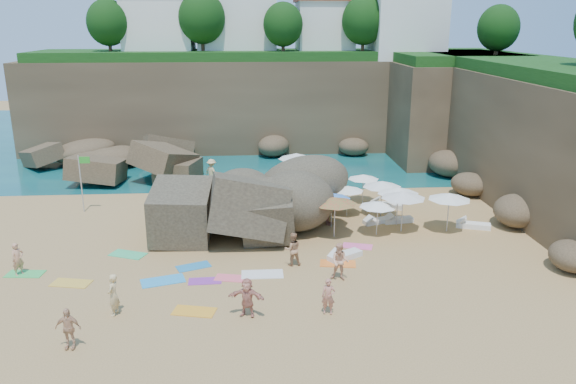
{
  "coord_description": "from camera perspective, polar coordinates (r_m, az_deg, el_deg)",
  "views": [
    {
      "loc": [
        -0.15,
        -27.21,
        11.12
      ],
      "look_at": [
        2.0,
        3.0,
        2.0
      ],
      "focal_mm": 35.0,
      "sensor_mm": 36.0,
      "label": 1
    }
  ],
  "objects": [
    {
      "name": "parasol_11",
      "position": [
        31.99,
        16.09,
        -0.43
      ],
      "size": [
        2.33,
        2.33,
        2.21
      ],
      "color": "silver",
      "rests_on": "ground"
    },
    {
      "name": "towel_13",
      "position": [
        26.19,
        -2.63,
        -8.35
      ],
      "size": [
        1.93,
        0.97,
        0.03
      ],
      "primitive_type": "cube",
      "rotation": [
        0.0,
        0.0,
        -0.0
      ],
      "color": "white",
      "rests_on": "ground"
    },
    {
      "name": "cliff_back",
      "position": [
        52.74,
        -1.72,
        8.99
      ],
      "size": [
        44.0,
        8.0,
        8.0
      ],
      "primitive_type": "cube",
      "color": "brown",
      "rests_on": "ground"
    },
    {
      "name": "lounger_3",
      "position": [
        35.78,
        9.93,
        -1.35
      ],
      "size": [
        2.12,
        1.33,
        0.31
      ],
      "primitive_type": "cube",
      "rotation": [
        0.0,
        0.0,
        -0.36
      ],
      "color": "silver",
      "rests_on": "ground"
    },
    {
      "name": "parasol_4",
      "position": [
        36.17,
        7.67,
        1.54
      ],
      "size": [
        1.98,
        1.98,
        1.87
      ],
      "color": "silver",
      "rests_on": "ground"
    },
    {
      "name": "flag_pole",
      "position": [
        36.09,
        -20.17,
        1.52
      ],
      "size": [
        0.7,
        0.07,
        3.56
      ],
      "color": "silver",
      "rests_on": "ground"
    },
    {
      "name": "person_lie_1",
      "position": [
        22.09,
        -21.28,
        -14.17
      ],
      "size": [
        1.02,
        1.61,
        0.38
      ],
      "primitive_type": "imported",
      "rotation": [
        0.0,
        0.0,
        -0.08
      ],
      "color": "tan",
      "rests_on": "ground"
    },
    {
      "name": "rock_outcrop",
      "position": [
        32.49,
        -5.61,
        -3.34
      ],
      "size": [
        11.01,
        9.85,
        3.62
      ],
      "primitive_type": null,
      "rotation": [
        0.0,
        0.0,
        0.41
      ],
      "color": "brown",
      "rests_on": "ground"
    },
    {
      "name": "person_stand_5",
      "position": [
        35.35,
        -6.98,
        -0.2
      ],
      "size": [
        1.71,
        0.86,
        1.78
      ],
      "primitive_type": "imported",
      "rotation": [
        0.0,
        0.0,
        -0.25
      ],
      "color": "tan",
      "rests_on": "ground"
    },
    {
      "name": "parasol_7",
      "position": [
        31.34,
        11.63,
        -0.27
      ],
      "size": [
        2.45,
        2.45,
        2.32
      ],
      "color": "silver",
      "rests_on": "ground"
    },
    {
      "name": "towel_1",
      "position": [
        25.93,
        -5.76,
        -8.7
      ],
      "size": [
        1.62,
        1.04,
        0.03
      ],
      "primitive_type": "cube",
      "rotation": [
        0.0,
        0.0,
        -0.21
      ],
      "color": "#FE6377",
      "rests_on": "ground"
    },
    {
      "name": "parasol_8",
      "position": [
        32.34,
        11.14,
        0.15
      ],
      "size": [
        2.37,
        2.37,
        2.24
      ],
      "color": "silver",
      "rests_on": "ground"
    },
    {
      "name": "seawater",
      "position": [
        58.28,
        -3.87,
        5.72
      ],
      "size": [
        120.0,
        120.0,
        0.0
      ],
      "primitive_type": "plane",
      "color": "#0C4751",
      "rests_on": "ground"
    },
    {
      "name": "person_lie_4",
      "position": [
        22.89,
        4.09,
        -11.86
      ],
      "size": [
        0.78,
        1.54,
        0.35
      ],
      "primitive_type": "imported",
      "rotation": [
        0.0,
        0.0,
        -0.17
      ],
      "color": "#B7715B",
      "rests_on": "ground"
    },
    {
      "name": "towel_9",
      "position": [
        29.51,
        7.07,
        -5.49
      ],
      "size": [
        1.69,
        1.18,
        0.03
      ],
      "primitive_type": "cube",
      "rotation": [
        0.0,
        0.0,
        -0.3
      ],
      "color": "pink",
      "rests_on": "ground"
    },
    {
      "name": "towel_3",
      "position": [
        29.41,
        -15.95,
        -6.12
      ],
      "size": [
        1.99,
        1.51,
        0.03
      ],
      "primitive_type": "cube",
      "rotation": [
        0.0,
        0.0,
        -0.39
      ],
      "color": "#36BF75",
      "rests_on": "ground"
    },
    {
      "name": "person_lie_5",
      "position": [
        25.64,
        5.27,
        -8.22
      ],
      "size": [
        1.3,
        1.88,
        0.65
      ],
      "primitive_type": "imported",
      "rotation": [
        0.0,
        0.0,
        -0.3
      ],
      "color": "#E6A782",
      "rests_on": "ground"
    },
    {
      "name": "parasol_10",
      "position": [
        31.51,
        4.47,
        -0.4
      ],
      "size": [
        2.14,
        2.14,
        2.02
      ],
      "color": "silver",
      "rests_on": "ground"
    },
    {
      "name": "towel_4",
      "position": [
        27.12,
        -21.16,
        -8.63
      ],
      "size": [
        1.86,
        1.2,
        0.03
      ],
      "primitive_type": "cube",
      "rotation": [
        0.0,
        0.0,
        -0.21
      ],
      "color": "gold",
      "rests_on": "ground"
    },
    {
      "name": "person_stand_0",
      "position": [
        28.64,
        -25.76,
        -6.16
      ],
      "size": [
        0.65,
        0.68,
        1.56
      ],
      "primitive_type": "imported",
      "rotation": [
        0.0,
        0.0,
        0.91
      ],
      "color": "tan",
      "rests_on": "ground"
    },
    {
      "name": "parasol_2",
      "position": [
        33.56,
        6.06,
        0.37
      ],
      "size": [
        1.97,
        1.97,
        1.86
      ],
      "color": "silver",
      "rests_on": "ground"
    },
    {
      "name": "towel_6",
      "position": [
        25.81,
        -8.43,
        -8.93
      ],
      "size": [
        1.5,
        0.79,
        0.03
      ],
      "primitive_type": "cube",
      "rotation": [
        0.0,
        0.0,
        0.03
      ],
      "color": "purple",
      "rests_on": "ground"
    },
    {
      "name": "cliff_right",
      "position": [
        40.71,
        24.17,
        5.22
      ],
      "size": [
        8.0,
        30.0,
        8.0
      ],
      "primitive_type": "cube",
      "color": "brown",
      "rests_on": "ground"
    },
    {
      "name": "person_stand_1",
      "position": [
        26.83,
        0.48,
        -5.82
      ],
      "size": [
        0.86,
        0.7,
        1.64
      ],
      "primitive_type": "imported",
      "rotation": [
        0.0,
        0.0,
        3.25
      ],
      "color": "#AD7C56",
      "rests_on": "ground"
    },
    {
      "name": "lounger_1",
      "position": [
        34.77,
        -1.52,
        -1.65
      ],
      "size": [
        1.83,
        0.64,
        0.28
      ],
      "primitive_type": "cube",
      "rotation": [
        0.0,
        0.0,
        -0.02
      ],
      "color": "white",
      "rests_on": "ground"
    },
    {
      "name": "person_stand_3",
      "position": [
        32.18,
        4.12,
        -1.67
      ],
      "size": [
        0.87,
        1.23,
        1.94
      ],
      "primitive_type": "imported",
      "rotation": [
        0.0,
        0.0,
        1.18
      ],
      "color": "#8D5446",
      "rests_on": "ground"
    },
    {
      "name": "cliff_corner",
      "position": [
        50.74,
        15.89,
        8.06
      ],
      "size": [
        10.0,
        12.0,
        8.0
      ],
      "primitive_type": "cube",
      "color": "brown",
      "rests_on": "ground"
    },
    {
      "name": "parasol_6",
      "position": [
        30.05,
        4.79,
        -0.86
      ],
      "size": [
        2.37,
        2.37,
        2.24
      ],
      "color": "silver",
      "rests_on": "ground"
    },
    {
      "name": "parasol_1",
      "position": [
        39.36,
        0.85,
        3.67
      ],
      "size": [
        2.55,
        2.55,
        2.41
      ],
      "color": "silver",
      "rests_on": "ground"
    },
    {
      "name": "person_stand_4",
      "position": [
        34.93,
        4.99,
        -0.59
      ],
      "size": [
        0.83,
        0.71,
        1.48
      ],
      "primitive_type": "imported",
      "rotation": [
        0.0,
        0.0,
        -0.52
      ],
      "color": "tan",
      "rests_on": "ground"
    },
    {
      "name": "lounger_4",
      "position": [
        33.53,
        18.3,
        -3.24
      ],
      "size": [
        1.97,
        1.21,
        0.29
      ],
      "primitive_type": "cube",
      "rotation": [
        0.0,
        0.0,
        -0.34
      ],
      "color": "white",
      "rests_on": "ground"
    },
    {
      "name": "person_stand_2",
      "position": [
        40.62,
        -7.75,
        2.06
      ],
      "size": [
        1.21,
        1.17,
        1.85
      ],
      "primitive_type": "imported",
      "rotation": [
        0.0,
        0.0,
        2.39
      ],
      "color": "#D8B77A",
      "rests_on": "ground"
    },
    {
      "name": "towel_11",
      "position": [
        28.89,
        -25.15,
        -7.54
      ],
      "size": [
        1.76,
        1.01,
        0.03
      ],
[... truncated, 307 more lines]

